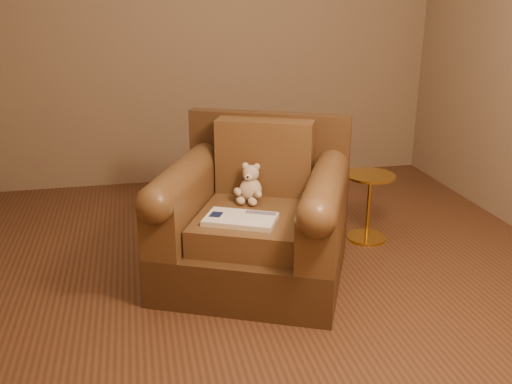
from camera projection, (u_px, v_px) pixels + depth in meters
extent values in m
plane|color=#54311C|center=(263.00, 275.00, 3.55)|extent=(4.00, 4.00, 0.00)
cube|color=#836B50|center=(213.00, 30.00, 4.94)|extent=(4.00, 0.02, 2.70)
cube|color=#836B50|center=(468.00, 144.00, 1.25)|extent=(4.00, 0.02, 2.70)
cube|color=#432B16|center=(254.00, 255.00, 3.47)|extent=(1.36, 1.33, 0.29)
cube|color=#432B16|center=(269.00, 161.00, 3.73)|extent=(0.99, 0.53, 0.65)
cube|color=brown|center=(252.00, 225.00, 3.35)|extent=(0.85, 0.92, 0.16)
cube|color=brown|center=(265.00, 157.00, 3.58)|extent=(0.62, 0.40, 0.47)
cube|color=brown|center=(184.00, 205.00, 3.41)|extent=(0.56, 0.89, 0.33)
cube|color=brown|center=(324.00, 216.00, 3.24)|extent=(0.56, 0.89, 0.33)
cylinder|color=brown|center=(183.00, 179.00, 3.35)|extent=(0.56, 0.89, 0.21)
cylinder|color=brown|center=(325.00, 188.00, 3.18)|extent=(0.56, 0.89, 0.21)
ellipsoid|color=#CBB08E|center=(250.00, 190.00, 3.50)|extent=(0.14, 0.13, 0.15)
sphere|color=#CBB08E|center=(251.00, 173.00, 3.47)|extent=(0.10, 0.10, 0.10)
ellipsoid|color=#CBB08E|center=(245.00, 166.00, 3.47)|extent=(0.04, 0.02, 0.04)
ellipsoid|color=#CBB08E|center=(257.00, 167.00, 3.45)|extent=(0.04, 0.02, 0.04)
ellipsoid|color=beige|center=(249.00, 177.00, 3.43)|extent=(0.05, 0.03, 0.04)
sphere|color=black|center=(248.00, 177.00, 3.41)|extent=(0.01, 0.01, 0.01)
ellipsoid|color=#CBB08E|center=(238.00, 192.00, 3.46)|extent=(0.05, 0.09, 0.05)
ellipsoid|color=#CBB08E|center=(258.00, 194.00, 3.43)|extent=(0.05, 0.09, 0.05)
ellipsoid|color=#CBB08E|center=(241.00, 200.00, 3.44)|extent=(0.06, 0.09, 0.05)
ellipsoid|color=#CBB08E|center=(252.00, 202.00, 3.42)|extent=(0.06, 0.09, 0.05)
cube|color=beige|center=(241.00, 219.00, 3.18)|extent=(0.46, 0.38, 0.03)
cube|color=white|center=(224.00, 215.00, 3.20)|extent=(0.27, 0.30, 0.00)
cube|color=white|center=(258.00, 219.00, 3.16)|extent=(0.27, 0.30, 0.00)
cube|color=beige|center=(241.00, 217.00, 3.18)|extent=(0.11, 0.22, 0.00)
cube|color=#0F1638|center=(216.00, 214.00, 3.21)|extent=(0.09, 0.10, 0.00)
cube|color=slate|center=(261.00, 213.00, 3.23)|extent=(0.18, 0.12, 0.00)
cylinder|color=gold|center=(366.00, 237.00, 4.06)|extent=(0.27, 0.27, 0.02)
cylinder|color=gold|center=(368.00, 207.00, 3.98)|extent=(0.03, 0.03, 0.45)
cylinder|color=gold|center=(371.00, 176.00, 3.90)|extent=(0.34, 0.34, 0.02)
cylinder|color=gold|center=(370.00, 177.00, 3.91)|extent=(0.03, 0.03, 0.02)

